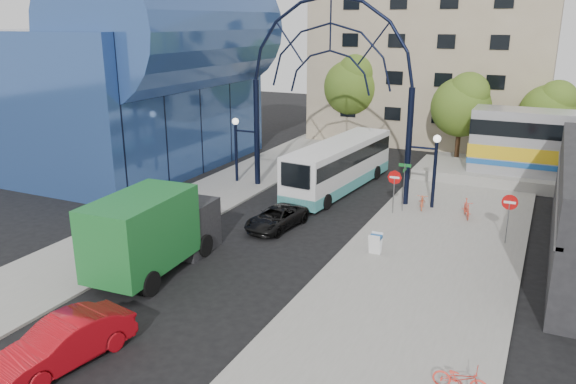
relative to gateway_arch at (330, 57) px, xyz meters
The scene contains 20 objects.
ground 16.41m from the gateway_arch, 90.00° to the right, with size 120.00×120.00×0.00m, color black.
sidewalk_east 15.37m from the gateway_arch, 51.34° to the right, with size 8.00×56.00×0.12m, color gray.
plaza_west 13.36m from the gateway_arch, 129.09° to the right, with size 5.00×50.00×0.12m, color gray.
gateway_arch is the anchor object (origin of this frame).
stop_sign 8.37m from the gateway_arch, 22.63° to the right, with size 0.80×0.07×2.50m.
do_not_enter_sign 13.43m from the gateway_arch, 19.99° to the right, with size 0.76×0.07×2.48m.
street_name_sign 8.38m from the gateway_arch, 15.07° to the right, with size 0.70×0.70×2.80m.
sandwich_board 12.52m from the gateway_arch, 55.09° to the right, with size 0.55×0.61×0.99m.
transit_hall 15.45m from the gateway_arch, behind, with size 16.50×18.00×14.50m.
apartment_block 21.12m from the gateway_arch, 84.55° to the left, with size 20.00×12.10×14.00m.
tree_north_a 13.98m from the gateway_arch, 62.83° to the left, with size 4.48×4.48×7.00m.
tree_north_b 16.72m from the gateway_arch, 103.68° to the left, with size 5.12×5.12×8.00m.
tree_north_c 18.95m from the gateway_arch, 48.96° to the left, with size 4.16×4.16×6.50m.
city_bus 7.10m from the gateway_arch, 82.35° to the left, with size 3.56×11.53×3.12m.
green_truck 15.39m from the gateway_arch, 101.50° to the right, with size 3.12×7.33×3.63m.
black_suv 10.43m from the gateway_arch, 91.98° to the right, with size 1.89×4.10×1.14m, color black.
red_sedan 22.09m from the gateway_arch, 92.40° to the right, with size 1.61×4.61×1.52m, color #AC0A13.
bike_near_a 10.07m from the gateway_arch, ahead, with size 0.59×1.70×0.90m, color #F15D30.
bike_near_b 11.80m from the gateway_arch, ahead, with size 0.48×1.71×1.03m, color #EE462F.
bike_far_a 21.58m from the gateway_arch, 57.15° to the right, with size 0.56×1.61×0.85m, color #F13D30.
Camera 1 is at (12.35, -17.78, 10.63)m, focal length 35.00 mm.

